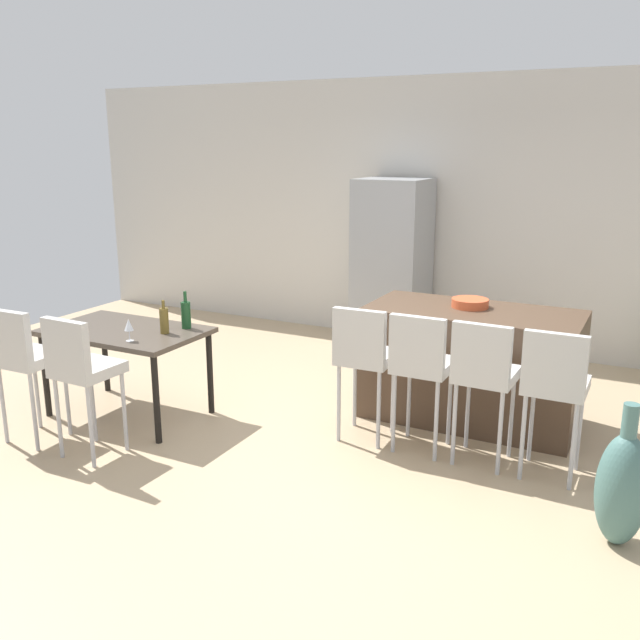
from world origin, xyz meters
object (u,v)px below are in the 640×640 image
object	(u,v)px
wine_bottle_near	(186,314)
refrigerator	(392,265)
dining_table	(125,338)
dining_chair_far	(80,365)
bar_chair_far	(555,381)
wine_glass_left	(129,325)
wine_bottle_corner	(164,320)
dining_chair_near	(23,354)
bar_chair_middle	(421,361)
floor_vase	(622,488)
kitchen_island	(471,365)
bar_chair_left	(364,352)
bar_chair_right	(484,370)
fruit_bowl	(470,303)

from	to	relation	value
wine_bottle_near	refrigerator	world-z (taller)	refrigerator
dining_table	dining_chair_far	world-z (taller)	dining_chair_far
bar_chair_far	wine_glass_left	world-z (taller)	bar_chair_far
wine_bottle_corner	bar_chair_far	bearing A→B (deg)	7.32
dining_chair_near	refrigerator	distance (m)	3.91
bar_chair_middle	wine_glass_left	size ratio (longest dim) A/B	6.03
floor_vase	bar_chair_far	bearing A→B (deg)	127.76
dining_table	wine_bottle_corner	xyz separation A→B (m)	(0.37, 0.05, 0.18)
wine_glass_left	dining_table	bearing A→B (deg)	138.44
refrigerator	kitchen_island	bearing A→B (deg)	-50.67
bar_chair_left	refrigerator	xyz separation A→B (m)	(-0.74, 2.43, 0.22)
bar_chair_right	wine_bottle_near	bearing A→B (deg)	-175.88
bar_chair_far	dining_table	xyz separation A→B (m)	(-3.30, -0.42, -0.03)
bar_chair_middle	wine_glass_left	distance (m)	2.21
bar_chair_right	kitchen_island	bearing A→B (deg)	110.31
wine_bottle_near	kitchen_island	bearing A→B (deg)	24.57
kitchen_island	bar_chair_left	bearing A→B (deg)	-127.33
kitchen_island	bar_chair_far	size ratio (longest dim) A/B	1.60
dining_chair_far	floor_vase	xyz separation A→B (m)	(3.50, 0.56, -0.35)
dining_table	dining_chair_near	xyz separation A→B (m)	(-0.29, -0.76, 0.03)
bar_chair_right	wine_bottle_corner	size ratio (longest dim) A/B	3.90
fruit_bowl	floor_vase	size ratio (longest dim) A/B	0.35
bar_chair_right	dining_chair_near	xyz separation A→B (m)	(-3.12, -1.18, 0.00)
bar_chair_middle	wine_glass_left	xyz separation A→B (m)	(-2.10, -0.67, 0.17)
dining_table	fruit_bowl	distance (m)	2.81
dining_chair_far	wine_bottle_near	bearing A→B (deg)	81.89
fruit_bowl	refrigerator	bearing A→B (deg)	129.42
refrigerator	fruit_bowl	xyz separation A→B (m)	(1.28, -1.56, 0.04)
wine_bottle_near	wine_glass_left	size ratio (longest dim) A/B	1.77
dining_chair_near	dining_table	bearing A→B (deg)	69.25
dining_chair_far	wine_glass_left	xyz separation A→B (m)	(-0.01, 0.51, 0.17)
wine_bottle_corner	wine_glass_left	bearing A→B (deg)	-107.55
bar_chair_right	dining_chair_far	world-z (taller)	same
bar_chair_middle	dining_chair_near	size ratio (longest dim) A/B	1.00
bar_chair_right	refrigerator	world-z (taller)	refrigerator
wine_bottle_corner	wine_bottle_near	distance (m)	0.21
bar_chair_far	bar_chair_right	bearing A→B (deg)	180.00
bar_chair_right	dining_table	distance (m)	2.87
bar_chair_right	fruit_bowl	world-z (taller)	bar_chair_right
wine_bottle_corner	refrigerator	xyz separation A→B (m)	(0.83, 2.80, 0.07)
dining_chair_far	wine_bottle_corner	bearing A→B (deg)	83.88
wine_bottle_corner	floor_vase	size ratio (longest dim) A/B	0.32
bar_chair_left	bar_chair_far	distance (m)	1.36
bar_chair_middle	bar_chair_far	xyz separation A→B (m)	(0.92, 0.00, 0.00)
dining_chair_near	dining_chair_far	xyz separation A→B (m)	(0.58, 0.00, 0.00)
dining_chair_near	bar_chair_right	bearing A→B (deg)	20.77
bar_chair_far	fruit_bowl	distance (m)	1.21
bar_chair_far	dining_chair_near	bearing A→B (deg)	-161.74
bar_chair_left	dining_chair_near	world-z (taller)	same
bar_chair_left	wine_bottle_corner	xyz separation A→B (m)	(-1.56, -0.38, 0.15)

